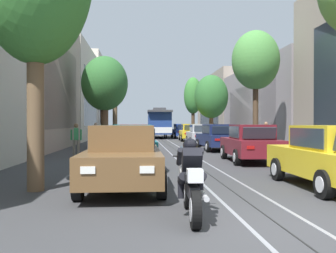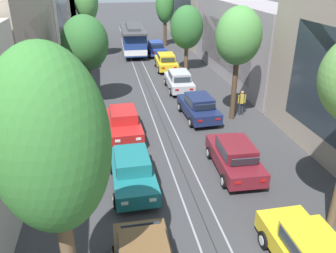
# 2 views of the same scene
# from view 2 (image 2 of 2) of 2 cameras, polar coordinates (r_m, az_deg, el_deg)

# --- Properties ---
(ground_plane) EXTENTS (160.00, 160.00, 0.00)m
(ground_plane) POSITION_cam_2_polar(r_m,az_deg,el_deg) (27.41, -2.99, 5.58)
(ground_plane) COLOR #38383A
(trolley_track_rails) EXTENTS (1.14, 62.86, 0.01)m
(trolley_track_rails) POSITION_cam_2_polar(r_m,az_deg,el_deg) (30.70, -3.89, 7.70)
(trolley_track_rails) COLOR gray
(trolley_track_rails) RESTS_ON ground
(building_facade_left) EXTENTS (5.74, 54.56, 10.56)m
(building_facade_left) POSITION_cam_2_polar(r_m,az_deg,el_deg) (32.22, -22.68, 15.03)
(building_facade_left) COLOR beige
(building_facade_left) RESTS_ON ground
(building_facade_right) EXTENTS (5.86, 54.56, 8.87)m
(building_facade_right) POSITION_cam_2_polar(r_m,az_deg,el_deg) (33.84, 12.20, 15.70)
(building_facade_right) COLOR gray
(building_facade_right) RESTS_ON ground
(parked_car_teal_second_left) EXTENTS (2.06, 4.39, 1.58)m
(parked_car_teal_second_left) POSITION_cam_2_polar(r_m,az_deg,el_deg) (15.53, -5.93, -7.41)
(parked_car_teal_second_left) COLOR #196B70
(parked_car_teal_second_left) RESTS_ON ground
(parked_car_red_mid_left) EXTENTS (2.09, 4.40, 1.58)m
(parked_car_red_mid_left) POSITION_cam_2_polar(r_m,az_deg,el_deg) (20.29, -7.36, 0.65)
(parked_car_red_mid_left) COLOR red
(parked_car_red_mid_left) RESTS_ON ground
(parked_car_maroon_second_right) EXTENTS (2.12, 4.41, 1.58)m
(parked_car_maroon_second_right) POSITION_cam_2_polar(r_m,az_deg,el_deg) (16.88, 11.09, -4.94)
(parked_car_maroon_second_right) COLOR maroon
(parked_car_maroon_second_right) RESTS_ON ground
(parked_car_navy_mid_right) EXTENTS (2.13, 4.42, 1.58)m
(parked_car_navy_mid_right) POSITION_cam_2_polar(r_m,az_deg,el_deg) (22.56, 5.12, 3.32)
(parked_car_navy_mid_right) COLOR #19234C
(parked_car_navy_mid_right) RESTS_ON ground
(parked_car_silver_fourth_right) EXTENTS (2.08, 4.40, 1.58)m
(parked_car_silver_fourth_right) POSITION_cam_2_polar(r_m,az_deg,el_deg) (27.90, 1.86, 7.68)
(parked_car_silver_fourth_right) COLOR #B7B7BC
(parked_car_silver_fourth_right) RESTS_ON ground
(parked_car_yellow_fifth_right) EXTENTS (2.12, 4.41, 1.58)m
(parked_car_yellow_fifth_right) POSITION_cam_2_polar(r_m,az_deg,el_deg) (33.88, -0.32, 10.81)
(parked_car_yellow_fifth_right) COLOR gold
(parked_car_yellow_fifth_right) RESTS_ON ground
(parked_car_blue_sixth_right) EXTENTS (2.12, 4.41, 1.58)m
(parked_car_blue_sixth_right) POSITION_cam_2_polar(r_m,az_deg,el_deg) (39.99, -2.11, 12.99)
(parked_car_blue_sixth_right) COLOR #233D93
(parked_car_blue_sixth_right) RESTS_ON ground
(street_tree_kerb_left_near) EXTENTS (2.80, 2.74, 7.78)m
(street_tree_kerb_left_near) POSITION_cam_2_polar(r_m,az_deg,el_deg) (8.33, -18.99, -3.06)
(street_tree_kerb_left_near) COLOR brown
(street_tree_kerb_left_near) RESTS_ON ground
(street_tree_kerb_left_second) EXTENTS (3.22, 3.41, 6.31)m
(street_tree_kerb_left_second) POSITION_cam_2_polar(r_m,az_deg,el_deg) (24.80, -13.70, 13.31)
(street_tree_kerb_left_second) COLOR brown
(street_tree_kerb_left_second) RESTS_ON ground
(street_tree_kerb_left_mid) EXTENTS (2.42, 2.63, 8.23)m
(street_tree_kerb_left_mid) POSITION_cam_2_polar(r_m,az_deg,el_deg) (38.38, -13.50, 19.57)
(street_tree_kerb_left_mid) COLOR brown
(street_tree_kerb_left_mid) RESTS_ON ground
(street_tree_kerb_right_second) EXTENTS (2.82, 2.60, 7.13)m
(street_tree_kerb_right_second) POSITION_cam_2_polar(r_m,az_deg,el_deg) (21.58, 11.71, 14.44)
(street_tree_kerb_right_second) COLOR #4C3826
(street_tree_kerb_right_second) RESTS_ON ground
(street_tree_kerb_right_mid) EXTENTS (3.09, 2.78, 6.06)m
(street_tree_kerb_right_mid) POSITION_cam_2_polar(r_m,az_deg,el_deg) (33.03, 3.16, 16.16)
(street_tree_kerb_right_mid) COLOR brown
(street_tree_kerb_right_mid) RESTS_ON ground
(street_tree_kerb_right_fourth) EXTENTS (2.25, 2.13, 7.31)m
(street_tree_kerb_right_fourth) POSITION_cam_2_polar(r_m,az_deg,el_deg) (44.42, -0.52, 19.64)
(street_tree_kerb_right_fourth) COLOR #4C3826
(street_tree_kerb_right_fourth) RESTS_ON ground
(cable_car_trolley) EXTENTS (2.79, 9.17, 3.28)m
(cable_car_trolley) POSITION_cam_2_polar(r_m,az_deg,el_deg) (40.46, -5.84, 14.27)
(cable_car_trolley) COLOR navy
(cable_car_trolley) RESTS_ON ground
(pedestrian_on_left_pavement) EXTENTS (0.55, 0.41, 1.73)m
(pedestrian_on_left_pavement) POSITION_cam_2_polar(r_m,az_deg,el_deg) (23.42, 12.21, 4.13)
(pedestrian_on_left_pavement) COLOR #282D38
(pedestrian_on_left_pavement) RESTS_ON ground
(pedestrian_on_right_pavement) EXTENTS (0.55, 0.42, 1.69)m
(pedestrian_on_right_pavement) POSITION_cam_2_polar(r_m,az_deg,el_deg) (24.93, -14.19, 5.16)
(pedestrian_on_right_pavement) COLOR #4C4233
(pedestrian_on_right_pavement) RESTS_ON ground
(pedestrian_crossing_far) EXTENTS (0.55, 0.38, 1.63)m
(pedestrian_crossing_far) POSITION_cam_2_polar(r_m,az_deg,el_deg) (18.74, -15.56, -1.83)
(pedestrian_crossing_far) COLOR slate
(pedestrian_crossing_far) RESTS_ON ground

